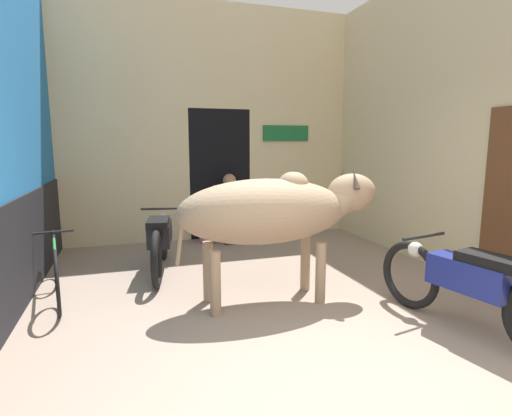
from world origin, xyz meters
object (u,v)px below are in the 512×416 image
at_px(bicycle, 56,268).
at_px(plastic_stool, 206,231).
at_px(shopkeeper_seated, 230,207).
at_px(cow, 275,211).
at_px(motorcycle_far, 160,239).
at_px(motorcycle_near, 470,284).

distance_m(bicycle, plastic_stool, 2.85).
bearing_deg(shopkeeper_seated, plastic_stool, 168.09).
height_order(bicycle, shopkeeper_seated, shopkeeper_seated).
height_order(cow, motorcycle_far, cow).
xyz_separation_m(cow, motorcycle_near, (1.39, -1.24, -0.53)).
distance_m(motorcycle_near, shopkeeper_seated, 4.12).
bearing_deg(cow, motorcycle_near, -41.68).
xyz_separation_m(motorcycle_near, shopkeeper_seated, (-1.20, 3.93, 0.17)).
bearing_deg(motorcycle_far, motorcycle_near, -46.76).
height_order(bicycle, plastic_stool, bicycle).
height_order(cow, motorcycle_near, cow).
xyz_separation_m(motorcycle_near, plastic_stool, (-1.61, 4.02, -0.25)).
bearing_deg(cow, motorcycle_far, 127.91).
xyz_separation_m(bicycle, shopkeeper_seated, (2.45, 1.89, 0.28)).
bearing_deg(plastic_stool, cow, -85.54).
xyz_separation_m(bicycle, plastic_stool, (2.04, 1.98, -0.13)).
bearing_deg(motorcycle_near, motorcycle_far, 133.24).
bearing_deg(plastic_stool, bicycle, -135.90).
relative_size(bicycle, shopkeeper_seated, 1.40).
bearing_deg(cow, plastic_stool, 94.46).
xyz_separation_m(cow, plastic_stool, (-0.22, 2.78, -0.78)).
distance_m(motorcycle_far, shopkeeper_seated, 1.83).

